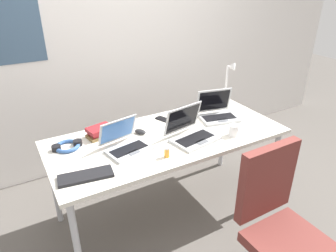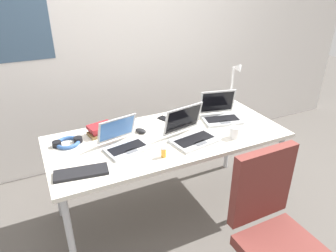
{
  "view_description": "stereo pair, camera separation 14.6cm",
  "coord_description": "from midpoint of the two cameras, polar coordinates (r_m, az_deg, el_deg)",
  "views": [
    {
      "loc": [
        -1.03,
        -1.81,
        1.87
      ],
      "look_at": [
        0.0,
        0.0,
        0.82
      ],
      "focal_mm": 33.09,
      "sensor_mm": 36.0,
      "label": 1
    },
    {
      "loc": [
        -0.9,
        -1.88,
        1.87
      ],
      "look_at": [
        0.0,
        0.0,
        0.82
      ],
      "focal_mm": 33.09,
      "sensor_mm": 36.0,
      "label": 2
    }
  ],
  "objects": [
    {
      "name": "laptop_back_right",
      "position": [
        2.3,
        6.03,
        -1.42
      ],
      "size": [
        0.37,
        0.34,
        0.24
      ],
      "color": "#B7BABC",
      "rests_on": "desk"
    },
    {
      "name": "cell_phone",
      "position": [
        2.61,
        1.16,
        1.26
      ],
      "size": [
        0.11,
        0.15,
        0.01
      ],
      "primitive_type": "cube",
      "rotation": [
        0.0,
        0.0,
        0.38
      ],
      "color": "black",
      "rests_on": "desk"
    },
    {
      "name": "coffee_mug",
      "position": [
        2.38,
        13.9,
        -1.16
      ],
      "size": [
        0.11,
        0.08,
        0.09
      ],
      "color": "white",
      "rests_on": "desk"
    },
    {
      "name": "headphones",
      "position": [
        2.33,
        -16.3,
        -2.95
      ],
      "size": [
        0.21,
        0.18,
        0.04
      ],
      "color": "#335999",
      "rests_on": "desk"
    },
    {
      "name": "office_chair",
      "position": [
        2.1,
        20.96,
        -19.87
      ],
      "size": [
        0.52,
        0.54,
        0.97
      ],
      "color": "black",
      "rests_on": "ground_plane"
    },
    {
      "name": "desk",
      "position": [
        2.39,
        1.75,
        -2.95
      ],
      "size": [
        1.8,
        0.8,
        0.74
      ],
      "color": "silver",
      "rests_on": "ground_plane"
    },
    {
      "name": "pill_bottle",
      "position": [
        2.08,
        1.22,
        -4.77
      ],
      "size": [
        0.04,
        0.04,
        0.08
      ],
      "color": "gold",
      "rests_on": "desk"
    },
    {
      "name": "desk_lamp",
      "position": [
        2.91,
        13.53,
        7.31
      ],
      "size": [
        0.12,
        0.18,
        0.4
      ],
      "color": "white",
      "rests_on": "desk"
    },
    {
      "name": "book_stack",
      "position": [
        2.41,
        -10.65,
        -0.68
      ],
      "size": [
        0.21,
        0.16,
        0.08
      ],
      "color": "brown",
      "rests_on": "desk"
    },
    {
      "name": "laptop_back_left",
      "position": [
        2.66,
        11.21,
        2.14
      ],
      "size": [
        0.36,
        0.32,
        0.23
      ],
      "color": "#B7BABC",
      "rests_on": "desk"
    },
    {
      "name": "external_keyboard",
      "position": [
        1.99,
        -13.67,
        -8.37
      ],
      "size": [
        0.34,
        0.17,
        0.02
      ],
      "primitive_type": "cube",
      "rotation": [
        0.0,
        0.0,
        -0.15
      ],
      "color": "black",
      "rests_on": "desk"
    },
    {
      "name": "computer_mouse",
      "position": [
        2.4,
        -3.32,
        -0.9
      ],
      "size": [
        0.1,
        0.11,
        0.03
      ],
      "primitive_type": "ellipsoid",
      "rotation": [
        0.0,
        0.0,
        0.58
      ],
      "color": "black",
      "rests_on": "desk"
    },
    {
      "name": "laptop_front_right",
      "position": [
        2.2,
        -6.27,
        -3.03
      ],
      "size": [
        0.34,
        0.32,
        0.21
      ],
      "color": "#B7BABC",
      "rests_on": "desk"
    },
    {
      "name": "ground_plane",
      "position": [
        2.8,
        1.55,
        -15.23
      ],
      "size": [
        12.0,
        12.0,
        0.0
      ],
      "primitive_type": "plane",
      "color": "#56514C"
    },
    {
      "name": "wall_back",
      "position": [
        3.15,
        -7.66,
        16.09
      ],
      "size": [
        6.0,
        0.13,
        2.6
      ],
      "color": "silver",
      "rests_on": "ground_plane"
    }
  ]
}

